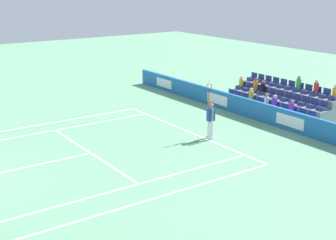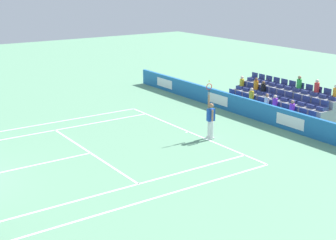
# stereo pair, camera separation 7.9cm
# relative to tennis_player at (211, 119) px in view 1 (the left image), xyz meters

# --- Properties ---
(line_baseline) EXTENTS (10.97, 0.10, 0.01)m
(line_baseline) POSITION_rel_tennis_player_xyz_m (1.45, 0.21, -0.99)
(line_baseline) COLOR white
(line_baseline) RESTS_ON ground
(line_service) EXTENTS (8.23, 0.10, 0.01)m
(line_service) POSITION_rel_tennis_player_xyz_m (1.45, 5.70, -0.99)
(line_service) COLOR white
(line_service) RESTS_ON ground
(line_centre_service) EXTENTS (0.10, 6.40, 0.01)m
(line_centre_service) POSITION_rel_tennis_player_xyz_m (1.45, 8.90, -0.99)
(line_centre_service) COLOR white
(line_centre_service) RESTS_ON ground
(line_singles_sideline_left) EXTENTS (0.10, 11.89, 0.01)m
(line_singles_sideline_left) POSITION_rel_tennis_player_xyz_m (5.57, 6.16, -0.99)
(line_singles_sideline_left) COLOR white
(line_singles_sideline_left) RESTS_ON ground
(line_singles_sideline_right) EXTENTS (0.10, 11.89, 0.01)m
(line_singles_sideline_right) POSITION_rel_tennis_player_xyz_m (-2.66, 6.16, -0.99)
(line_singles_sideline_right) COLOR white
(line_singles_sideline_right) RESTS_ON ground
(line_doubles_sideline_left) EXTENTS (0.10, 11.89, 0.01)m
(line_doubles_sideline_left) POSITION_rel_tennis_player_xyz_m (6.94, 6.16, -0.99)
(line_doubles_sideline_left) COLOR white
(line_doubles_sideline_left) RESTS_ON ground
(line_doubles_sideline_right) EXTENTS (0.10, 11.89, 0.01)m
(line_doubles_sideline_right) POSITION_rel_tennis_player_xyz_m (-4.03, 6.16, -0.99)
(line_doubles_sideline_right) COLOR white
(line_doubles_sideline_right) RESTS_ON ground
(line_centre_mark) EXTENTS (0.10, 0.20, 0.01)m
(line_centre_mark) POSITION_rel_tennis_player_xyz_m (1.45, 0.31, -0.99)
(line_centre_mark) COLOR white
(line_centre_mark) RESTS_ON ground
(sponsor_barrier) EXTENTS (22.70, 0.22, 1.05)m
(sponsor_barrier) POSITION_rel_tennis_player_xyz_m (1.45, -4.18, -0.47)
(sponsor_barrier) COLOR #1E66AD
(sponsor_barrier) RESTS_ON ground
(tennis_player) EXTENTS (0.52, 0.39, 2.85)m
(tennis_player) POSITION_rel_tennis_player_xyz_m (0.00, 0.00, 0.00)
(tennis_player) COLOR white
(tennis_player) RESTS_ON ground
(stadium_stand) EXTENTS (6.82, 2.85, 2.17)m
(stadium_stand) POSITION_rel_tennis_player_xyz_m (1.45, -6.49, -0.44)
(stadium_stand) COLOR gray
(stadium_stand) RESTS_ON ground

